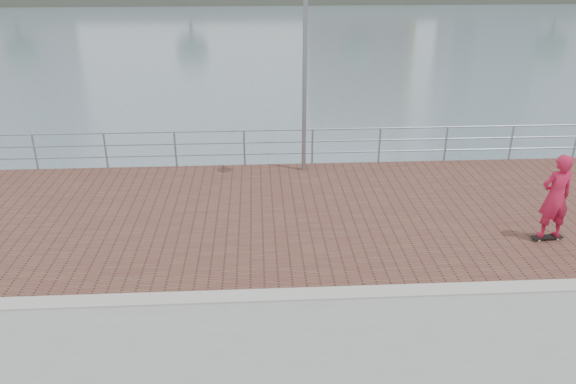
{
  "coord_description": "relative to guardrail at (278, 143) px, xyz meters",
  "views": [
    {
      "loc": [
        -0.64,
        -8.98,
        6.18
      ],
      "look_at": [
        0.0,
        2.0,
        1.3
      ],
      "focal_mm": 35.0,
      "sensor_mm": 36.0,
      "label": 1
    }
  ],
  "objects": [
    {
      "name": "water",
      "position": [
        -0.0,
        -7.0,
        -2.69
      ],
      "size": [
        400.0,
        400.0,
        0.0
      ],
      "primitive_type": "plane",
      "color": "slate",
      "rests_on": "ground"
    },
    {
      "name": "brick_lane",
      "position": [
        -0.0,
        -3.4,
        -0.68
      ],
      "size": [
        40.0,
        6.8,
        0.02
      ],
      "primitive_type": "cube",
      "color": "brown",
      "rests_on": "seawall"
    },
    {
      "name": "curb",
      "position": [
        -0.0,
        -7.0,
        -0.66
      ],
      "size": [
        40.0,
        0.4,
        0.06
      ],
      "primitive_type": "cube",
      "color": "#B7B5AD",
      "rests_on": "seawall"
    },
    {
      "name": "guardrail",
      "position": [
        0.0,
        0.0,
        0.0
      ],
      "size": [
        39.06,
        0.06,
        1.13
      ],
      "color": "#8C9EA8",
      "rests_on": "brick_lane"
    },
    {
      "name": "street_lamp",
      "position": [
        0.72,
        -0.96,
        3.74
      ],
      "size": [
        0.45,
        1.32,
        6.24
      ],
      "color": "gray",
      "rests_on": "brick_lane"
    },
    {
      "name": "skateboard",
      "position": [
        5.89,
        -5.12,
        -0.61
      ],
      "size": [
        0.72,
        0.25,
        0.08
      ],
      "rotation": [
        0.0,
        0.0,
        0.09
      ],
      "color": "black",
      "rests_on": "brick_lane"
    },
    {
      "name": "skateboarder",
      "position": [
        5.89,
        -5.12,
        0.4
      ],
      "size": [
        0.76,
        0.53,
        1.97
      ],
      "primitive_type": "imported",
      "rotation": [
        0.0,
        0.0,
        3.23
      ],
      "color": "#BF193D",
      "rests_on": "skateboard"
    }
  ]
}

